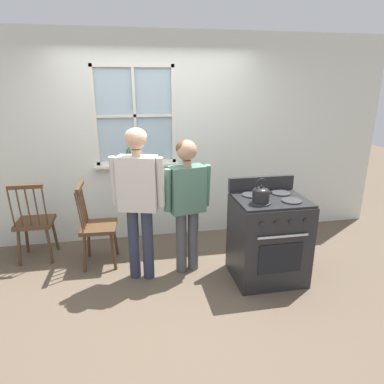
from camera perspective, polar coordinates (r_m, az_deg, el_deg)
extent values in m
plane|color=brown|center=(3.77, -3.35, -15.74)|extent=(16.00, 16.00, 0.00)
cube|color=silver|center=(5.03, 14.26, 8.96)|extent=(2.95, 0.06, 2.70)
cube|color=silver|center=(4.78, -8.82, -1.38)|extent=(1.03, 0.06, 1.05)
cube|color=silver|center=(4.54, -10.10, 22.88)|extent=(1.03, 0.06, 0.40)
cube|color=silver|center=(4.56, -9.08, 4.36)|extent=(1.09, 0.10, 0.03)
cube|color=#9EB7C6|center=(4.54, -9.52, 12.47)|extent=(0.97, 0.01, 1.19)
cube|color=silver|center=(4.51, -9.51, 12.43)|extent=(0.04, 0.02, 1.25)
cube|color=silver|center=(4.51, -9.51, 12.43)|extent=(1.03, 0.02, 0.04)
cube|color=silver|center=(4.53, -15.94, 12.02)|extent=(0.04, 0.03, 1.25)
cube|color=silver|center=(4.55, -3.11, 12.69)|extent=(0.04, 0.03, 1.25)
cube|color=silver|center=(4.50, -9.93, 20.09)|extent=(1.03, 0.03, 0.04)
cube|color=silver|center=(4.61, -9.13, 4.95)|extent=(1.03, 0.03, 0.04)
cube|color=#4C331E|center=(4.55, -24.70, -4.62)|extent=(0.42, 0.40, 0.04)
cylinder|color=#4C331E|center=(4.74, -21.88, -6.57)|extent=(0.07, 0.07, 0.45)
cylinder|color=#4C331E|center=(4.83, -25.84, -6.67)|extent=(0.07, 0.07, 0.45)
cylinder|color=#4C331E|center=(4.46, -22.64, -8.24)|extent=(0.07, 0.07, 0.45)
cylinder|color=#4C331E|center=(4.55, -26.86, -8.32)|extent=(0.07, 0.07, 0.45)
cylinder|color=#4C331E|center=(4.27, -23.31, -2.39)|extent=(0.02, 0.07, 0.48)
cylinder|color=#4C331E|center=(4.29, -24.48, -2.44)|extent=(0.02, 0.07, 0.48)
cylinder|color=#4C331E|center=(4.31, -25.63, -2.49)|extent=(0.02, 0.07, 0.48)
cylinder|color=#4C331E|center=(4.34, -26.78, -2.54)|extent=(0.02, 0.07, 0.48)
cylinder|color=#4C331E|center=(4.37, -27.91, -2.59)|extent=(0.02, 0.07, 0.48)
cube|color=#4C331E|center=(4.24, -26.10, 0.77)|extent=(0.38, 0.04, 0.04)
cube|color=#4C331E|center=(4.16, -15.25, -5.61)|extent=(0.42, 0.44, 0.04)
cylinder|color=#4C331E|center=(4.09, -12.97, -9.64)|extent=(0.07, 0.07, 0.45)
cylinder|color=#4C331E|center=(4.40, -12.67, -7.61)|extent=(0.07, 0.07, 0.45)
cylinder|color=#4C331E|center=(4.13, -17.45, -9.75)|extent=(0.07, 0.07, 0.45)
cylinder|color=#4C331E|center=(4.44, -16.82, -7.73)|extent=(0.07, 0.07, 0.45)
cylinder|color=#4C331E|center=(3.93, -18.27, -3.49)|extent=(0.07, 0.02, 0.48)
cylinder|color=#4C331E|center=(4.01, -18.07, -3.02)|extent=(0.07, 0.02, 0.48)
cylinder|color=#4C331E|center=(4.10, -17.88, -2.58)|extent=(0.07, 0.02, 0.48)
cylinder|color=#4C331E|center=(4.18, -17.70, -2.15)|extent=(0.07, 0.02, 0.48)
cylinder|color=#4C331E|center=(4.27, -17.52, -1.74)|extent=(0.07, 0.02, 0.48)
cube|color=#4C331E|center=(4.02, -18.23, 0.86)|extent=(0.05, 0.38, 0.04)
cylinder|color=#2D3347|center=(3.82, -9.65, -8.48)|extent=(0.12, 0.12, 0.81)
cylinder|color=#2D3347|center=(3.78, -7.37, -8.63)|extent=(0.12, 0.12, 0.81)
cube|color=beige|center=(3.55, -9.02, 1.42)|extent=(0.44, 0.31, 0.57)
cylinder|color=beige|center=(3.59, -12.80, 1.76)|extent=(0.10, 0.13, 0.53)
cylinder|color=beige|center=(3.48, -5.30, 1.60)|extent=(0.10, 0.13, 0.53)
cylinder|color=tan|center=(3.48, -9.27, 6.45)|extent=(0.10, 0.10, 0.07)
sphere|color=tan|center=(3.45, -9.39, 8.75)|extent=(0.21, 0.21, 0.21)
ellipsoid|color=silver|center=(3.46, -9.34, 9.11)|extent=(0.22, 0.22, 0.18)
cylinder|color=#4C4C51|center=(3.89, -1.80, -8.36)|extent=(0.12, 0.12, 0.73)
cylinder|color=#4C4C51|center=(3.94, 0.18, -8.00)|extent=(0.12, 0.12, 0.73)
cube|color=#4C7560|center=(3.69, -0.85, 0.47)|extent=(0.41, 0.29, 0.51)
cylinder|color=#4C7560|center=(3.59, -4.06, 0.27)|extent=(0.10, 0.12, 0.47)
cylinder|color=#4C7560|center=(3.75, 2.46, 1.09)|extent=(0.10, 0.12, 0.47)
cylinder|color=tan|center=(3.61, -0.87, 4.80)|extent=(0.10, 0.10, 0.06)
sphere|color=tan|center=(3.58, -0.88, 6.98)|extent=(0.22, 0.22, 0.22)
ellipsoid|color=brown|center=(3.59, -0.97, 7.32)|extent=(0.22, 0.22, 0.18)
cube|color=#232326|center=(3.84, 12.53, -7.77)|extent=(0.75, 0.64, 0.90)
cube|color=black|center=(3.67, 13.02, -1.24)|extent=(0.73, 0.61, 0.02)
cylinder|color=#2D2D30|center=(3.49, 11.32, -1.81)|extent=(0.20, 0.20, 0.02)
cylinder|color=#2D2D30|center=(3.62, 16.27, -1.44)|extent=(0.20, 0.20, 0.02)
cylinder|color=#2D2D30|center=(3.71, 9.88, -0.51)|extent=(0.20, 0.20, 0.02)
cylinder|color=#2D2D30|center=(3.84, 14.59, -0.20)|extent=(0.20, 0.20, 0.02)
cube|color=#232326|center=(3.89, 11.44, 1.41)|extent=(0.75, 0.06, 0.16)
cube|color=black|center=(3.60, 14.49, -10.69)|extent=(0.46, 0.01, 0.32)
cylinder|color=silver|center=(3.47, 14.96, -7.19)|extent=(0.52, 0.02, 0.02)
cylinder|color=#232326|center=(3.34, 11.56, -5.26)|extent=(0.04, 0.02, 0.04)
cylinder|color=#232326|center=(3.40, 13.91, -5.03)|extent=(0.04, 0.02, 0.04)
cylinder|color=#232326|center=(3.46, 16.18, -4.80)|extent=(0.04, 0.02, 0.04)
cylinder|color=#232326|center=(3.53, 18.36, -4.57)|extent=(0.04, 0.02, 0.04)
cylinder|color=black|center=(3.46, 11.39, -0.74)|extent=(0.17, 0.17, 0.12)
ellipsoid|color=black|center=(3.44, 11.45, 0.21)|extent=(0.16, 0.16, 0.07)
sphere|color=black|center=(3.43, 11.50, 0.93)|extent=(0.03, 0.03, 0.03)
cylinder|color=black|center=(3.49, 12.64, -0.37)|extent=(0.08, 0.03, 0.07)
torus|color=black|center=(3.43, 11.52, 1.25)|extent=(0.12, 0.01, 0.12)
cylinder|color=#935B3D|center=(4.54, -10.49, 4.89)|extent=(0.15, 0.15, 0.07)
cylinder|color=#33261C|center=(4.53, -10.51, 5.24)|extent=(0.14, 0.14, 0.01)
cone|color=#286033|center=(4.52, -10.31, 6.51)|extent=(0.06, 0.05, 0.19)
cone|color=#286033|center=(4.54, -10.51, 5.88)|extent=(0.04, 0.05, 0.09)
cone|color=#286033|center=(4.53, -10.81, 6.37)|extent=(0.08, 0.07, 0.17)
cone|color=#286033|center=(4.50, -10.84, 6.22)|extent=(0.05, 0.04, 0.15)
cone|color=#286033|center=(4.50, -10.58, 5.80)|extent=(0.04, 0.05, 0.09)
cone|color=#286033|center=(4.50, -10.35, 6.49)|extent=(0.08, 0.07, 0.20)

